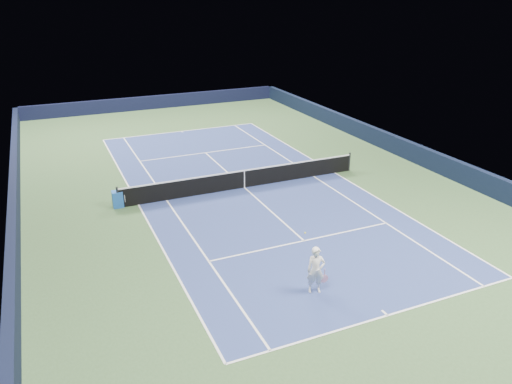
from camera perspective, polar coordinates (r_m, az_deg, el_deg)
name	(u,v)px	position (r m, az deg, el deg)	size (l,w,h in m)	color
ground	(244,188)	(25.88, -1.33, 0.50)	(40.00, 40.00, 0.00)	#33512C
wall_far	(155,102)	(43.96, -11.43, 10.03)	(22.00, 0.35, 1.10)	black
wall_right	(412,152)	(31.20, 17.41, 4.40)	(0.35, 40.00, 1.10)	black
wall_left	(14,213)	(24.07, -25.92, -2.21)	(0.35, 40.00, 1.10)	black
court_surface	(244,188)	(25.87, -1.33, 0.51)	(10.97, 23.77, 0.01)	navy
baseline_far	(181,131)	(36.59, -8.52, 6.89)	(10.97, 0.08, 0.00)	white
baseline_near	(388,315)	(16.81, 14.81, -13.48)	(10.97, 0.08, 0.00)	white
sideline_doubles_right	(335,173)	(28.27, 9.00, 2.18)	(0.08, 23.77, 0.00)	white
sideline_doubles_left	(139,205)	(24.49, -13.28, -1.42)	(0.08, 23.77, 0.00)	white
sideline_singles_right	(314,176)	(27.59, 6.59, 1.80)	(0.08, 23.77, 0.00)	white
sideline_singles_left	(167,200)	(24.73, -10.18, -0.92)	(0.08, 23.77, 0.00)	white
service_line_far	(205,153)	(31.54, -5.80, 4.49)	(8.23, 0.08, 0.00)	white
service_line_near	(304,241)	(20.64, 5.51, -5.57)	(8.23, 0.08, 0.00)	white
center_service_line	(244,188)	(25.87, -1.33, 0.52)	(0.08, 12.80, 0.00)	white
center_mark_far	(182,132)	(36.45, -8.46, 6.83)	(0.08, 0.30, 0.00)	white
center_mark_near	(385,313)	(16.91, 14.50, -13.22)	(0.08, 0.30, 0.00)	white
tennis_net	(244,179)	(25.69, -1.34, 1.54)	(12.90, 0.10, 1.07)	black
sponsor_cube	(118,199)	(24.36, -15.52, -0.79)	(0.57, 0.46, 0.79)	#1D55B0
tennis_player	(316,270)	(17.07, 6.87, -8.86)	(0.82, 1.32, 1.79)	white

